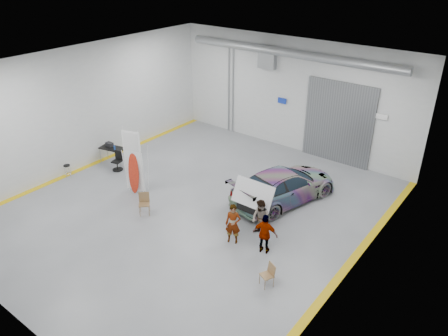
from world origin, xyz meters
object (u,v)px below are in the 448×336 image
Objects in this scene: folding_chair_far at (267,279)px; office_chair at (118,162)px; person_b at (261,219)px; work_table at (112,147)px; surfboard_display at (132,167)px; shop_stool at (68,171)px; person_c at (265,234)px; sedan_car at (284,185)px; folding_chair_near at (145,208)px; person_a at (233,224)px.

folding_chair_far is 0.84× the size of office_chair.
work_table is (-9.62, 0.79, 0.05)m from person_b.
surfboard_display reaches higher than work_table.
shop_stool is at bearing 176.87° from surfboard_display.
person_c reaches higher than folding_chair_far.
sedan_car is 8.43m from office_chair.
shop_stool is at bearing 136.27° from folding_chair_near.
surfboard_display is 4.91× the size of shop_stool.
person_c reaches higher than office_chair.
folding_chair_far reaches higher than shop_stool.
folding_chair_far is 11.75m from shop_stool.
folding_chair_near is at bearing 0.09° from shop_stool.
surfboard_display is at bearing -23.87° from work_table.
person_b reaches higher than work_table.
person_c is at bearing 4.78° from shop_stool.
person_b is 2.45× the size of shop_stool.
person_c is 9.46m from office_chair.
person_b reaches higher than office_chair.
person_a reaches higher than work_table.
folding_chair_far is at bearing -2.69° from shop_stool.
person_c is 1.72× the size of folding_chair_near.
person_a is 1.02× the size of person_b.
person_b is at bearing -13.03° from surfboard_display.
office_chair is at bearing 56.31° from shop_stool.
person_b is at bearing -4.67° from work_table.
surfboard_display is (-5.77, -3.50, 0.53)m from sedan_car.
folding_chair_far is 11.71m from work_table.
work_table is (-11.32, 2.96, 0.58)m from folding_chair_far.
person_a reaches higher than sedan_car.
folding_chair_near is at bearing -5.64° from person_c.
person_a is at bearing -10.78° from work_table.
office_chair reaches higher than shop_stool.
person_b is 2.81m from folding_chair_far.
surfboard_display is 3.41× the size of folding_chair_near.
person_a is 4.16m from folding_chair_near.
shop_stool is 0.45× the size of work_table.
office_chair is (-9.38, 1.10, -0.36)m from person_c.
folding_chair_far is at bearing -27.98° from office_chair.
person_b is at bearing 153.00° from folding_chair_far.
folding_chair_near reaches higher than shop_stool.
person_a reaches higher than office_chair.
person_c is 1.11× the size of work_table.
folding_chair_near is (-4.02, -4.49, -0.46)m from sedan_car.
person_a is 8.21m from office_chair.
surfboard_display is 2.24m from folding_chair_near.
person_b reaches higher than folding_chair_near.
folding_chair_far is (1.02, -1.45, -0.54)m from person_c.
office_chair is (-8.05, -2.50, -0.32)m from sedan_car.
office_chair is (-8.10, 1.31, -0.37)m from person_a.
person_c is at bearing -8.35° from work_table.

